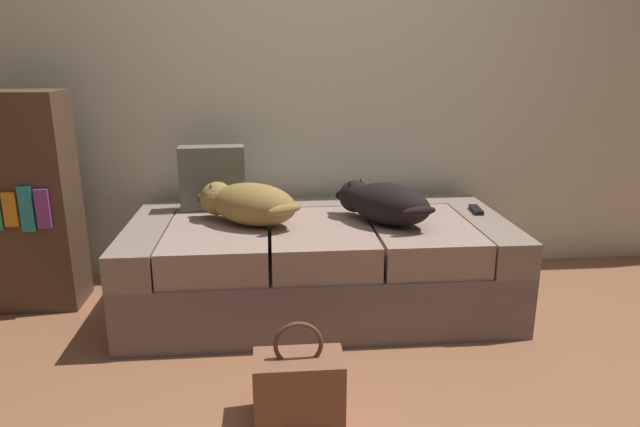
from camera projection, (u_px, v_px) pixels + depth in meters
name	position (u px, v px, depth m)	size (l,w,h in m)	color
back_wall	(310.00, 29.00, 3.12)	(6.40, 0.10, 2.80)	beige
couch	(319.00, 264.00, 2.88)	(1.89, 0.93, 0.46)	#705B59
dog_tan	(247.00, 203.00, 2.73)	(0.56, 0.45, 0.21)	olive
dog_dark	(383.00, 203.00, 2.75)	(0.49, 0.50, 0.20)	black
tv_remote	(476.00, 210.00, 2.96)	(0.04, 0.15, 0.02)	black
throw_pillow	(213.00, 178.00, 2.97)	(0.34, 0.12, 0.34)	#5C5E51
handbag	(299.00, 386.00, 2.00)	(0.32, 0.18, 0.38)	brown
bookshelf	(16.00, 202.00, 2.81)	(0.56, 0.30, 1.10)	#4F3826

